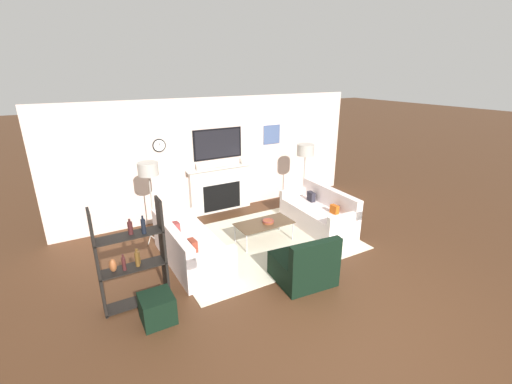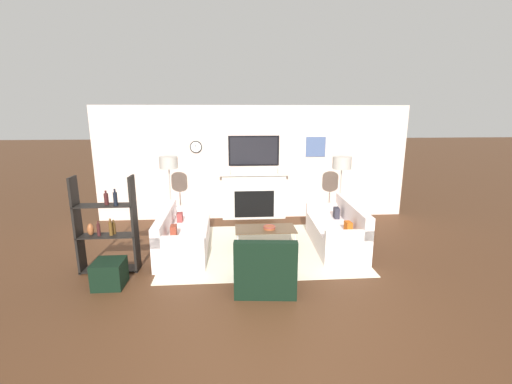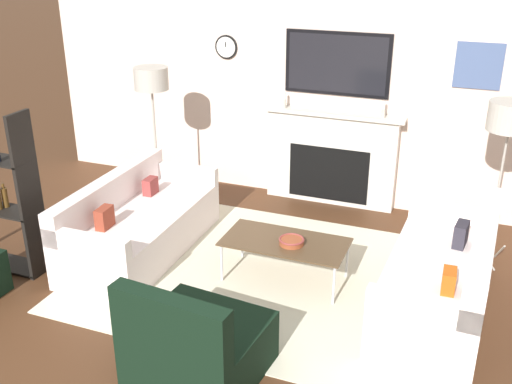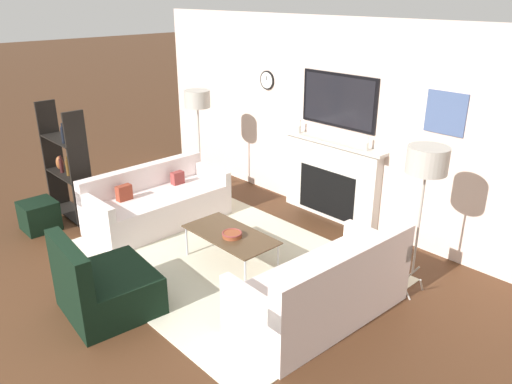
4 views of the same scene
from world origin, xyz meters
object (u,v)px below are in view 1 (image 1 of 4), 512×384
Objects in this scene: couch_left at (190,248)px; ottoman at (157,308)px; floor_lamp_right at (305,151)px; shelf_unit at (132,259)px; armchair at (304,266)px; couch_right at (319,214)px; floor_lamp_left at (148,170)px; decorative_bowl at (268,221)px; coffee_table at (264,224)px.

couch_left is 4.41× the size of ottoman.
shelf_unit is at bearing -158.14° from floor_lamp_right.
armchair is 2.33m from ottoman.
couch_left is at bearing 54.11° from ottoman.
ottoman is (-3.86, -1.26, -0.10)m from couch_right.
floor_lamp_left reaches higher than armchair.
couch_right is 3.67m from floor_lamp_left.
couch_left is 8.28× the size of decorative_bowl.
floor_lamp_left is 3.83× the size of ottoman.
floor_lamp_right is at bearing 32.20° from decorative_bowl.
coffee_table is 2.78m from ottoman.
floor_lamp_left is at bearing 162.78° from couch_right.
coffee_table is at bearing -149.70° from floor_lamp_right.
decorative_bowl is at bearing 14.57° from shelf_unit.
floor_lamp_right reaches higher than couch_left.
decorative_bowl is 2.82m from shelf_unit.
armchair is 0.60× the size of shelf_unit.
decorative_bowl reaches higher than ottoman.
floor_lamp_right is at bearing 53.06° from armchair.
coffee_table is (-1.39, 0.00, 0.08)m from couch_right.
floor_lamp_left is 3.66m from floor_lamp_right.
shelf_unit is 0.78m from ottoman.
ottoman is (-0.55, -2.29, -1.30)m from floor_lamp_left.
armchair is at bearing -55.14° from floor_lamp_left.
floor_lamp_left is 2.69m from ottoman.
floor_lamp_left is (-1.91, 1.02, 1.13)m from coffee_table.
decorative_bowl is (-1.32, -0.03, 0.13)m from couch_right.
floor_lamp_right is 3.74× the size of ottoman.
floor_lamp_right is at bearing 21.86° from shelf_unit.
floor_lamp_left is at bearing 180.00° from floor_lamp_right.
couch_left is at bearing 178.92° from decorative_bowl.
decorative_bowl is (0.07, -0.03, 0.06)m from coffee_table.
ottoman is (-4.21, -2.29, -1.26)m from floor_lamp_right.
ottoman is at bearing -151.52° from floor_lamp_right.
floor_lamp_left reaches higher than shelf_unit.
couch_right is 1.40m from coffee_table.
coffee_table is 0.10m from decorative_bowl.
armchair is 1.52m from coffee_table.
armchair is 0.58× the size of floor_lamp_right.
couch_left is 1.56m from coffee_table.
couch_right is at bearing 18.09° from ottoman.
floor_lamp_left reaches higher than couch_right.
ottoman is (-2.47, -1.26, -0.18)m from coffee_table.
floor_lamp_left is (-3.31, 1.02, 1.20)m from couch_right.
shelf_unit reaches higher than armchair.
decorative_bowl is 0.15× the size of shelf_unit.
couch_left is 1.68× the size of coffee_table.
floor_lamp_left reaches higher than couch_left.
coffee_table reaches higher than ottoman.
coffee_table is 0.70× the size of floor_lamp_right.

